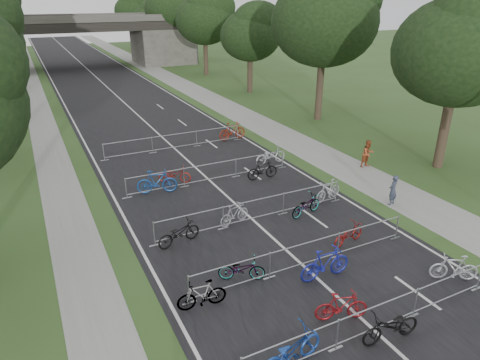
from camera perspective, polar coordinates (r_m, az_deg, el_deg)
name	(u,v)px	position (r m, az deg, el deg)	size (l,w,h in m)	color
road	(106,86)	(51.51, -17.39, 11.82)	(11.00, 140.00, 0.01)	black
sidewalk_right	(174,81)	(53.37, -8.76, 12.97)	(3.00, 140.00, 0.01)	gray
sidewalk_left	(34,93)	(50.85, -25.81, 10.45)	(2.00, 140.00, 0.01)	gray
lane_markings	(106,86)	(51.51, -17.39, 11.82)	(0.12, 140.00, 0.00)	silver
overpass_bridge	(82,42)	(65.75, -20.27, 16.90)	(31.00, 8.00, 7.05)	#413F3A
tree_right_0	(463,46)	(26.72, 27.62, 15.52)	(7.17, 7.17, 10.93)	#33261C
tree_right_1	(327,17)	(35.15, 11.48, 20.49)	(8.18, 8.18, 12.47)	#33261C
tree_right_2	(252,33)	(45.37, 1.56, 18.99)	(6.16, 6.16, 9.39)	#33261C
tree_right_3	(206,18)	(56.16, -4.61, 20.78)	(7.17, 7.17, 10.93)	#33261C
tree_right_4	(174,7)	(67.38, -8.83, 21.85)	(8.18, 8.18, 12.47)	#33261C
tree_right_5	(152,18)	(78.91, -11.69, 20.43)	(6.16, 6.16, 9.39)	#33261C
tree_right_6	(134,10)	(90.48, -13.97, 21.18)	(7.17, 7.17, 10.93)	#33261C
barrier_row_2	(378,318)	(14.06, 17.94, -17.10)	(9.70, 0.08, 1.10)	#9FA1A7
barrier_row_3	(305,255)	(16.33, 8.70, -9.82)	(9.70, 0.08, 1.10)	#9FA1A7
barrier_row_4	(254,210)	(19.25, 1.91, -4.07)	(9.70, 0.08, 1.10)	#9FA1A7
barrier_row_5	(211,173)	(23.35, -3.94, 1.00)	(9.70, 0.08, 1.10)	#9FA1A7
barrier_row_6	(175,142)	(28.65, -8.66, 5.08)	(9.70, 0.08, 1.10)	#9FA1A7
bike_8	(291,351)	(12.55, 6.80, -21.68)	(0.75, 2.15, 1.13)	#1C419C
bike_9	(341,306)	(14.24, 13.37, -16.08)	(0.48, 1.71, 1.02)	maroon
bike_10	(391,327)	(13.93, 19.52, -18.00)	(0.67, 1.93, 1.02)	black
bike_11	(454,268)	(17.30, 26.65, -10.41)	(0.48, 1.69, 1.02)	#AFB1B7
bike_12	(202,295)	(14.39, -5.12, -15.01)	(0.47, 1.66, 1.00)	#9FA1A7
bike_13	(242,269)	(15.57, 0.22, -11.80)	(0.59, 1.68, 0.88)	#9FA1A7
bike_14	(325,264)	(15.84, 11.29, -10.90)	(0.58, 2.04, 1.23)	#1C249E
bike_15	(348,234)	(18.17, 14.23, -7.02)	(0.58, 1.66, 0.87)	maroon
bike_16	(179,233)	(17.74, -8.17, -7.03)	(0.67, 1.92, 1.01)	black
bike_17	(234,214)	(19.05, -0.74, -4.58)	(0.46, 1.61, 0.97)	#96979D
bike_18	(306,206)	(20.05, 8.78, -3.38)	(0.64, 1.82, 0.96)	#9FA1A7
bike_19	(328,191)	(21.60, 11.70, -1.40)	(0.50, 1.78, 1.07)	#A5A5AD
bike_20	(157,182)	(22.34, -11.02, -0.24)	(0.59, 2.08, 1.25)	navy
bike_21	(175,175)	(23.50, -8.72, 0.72)	(0.62, 1.78, 0.94)	maroon
bike_22	(262,170)	(23.68, 3.01, 1.35)	(0.51, 1.81, 1.09)	black
bike_23	(270,155)	(25.89, 4.09, 3.28)	(0.72, 2.06, 1.08)	silver
bike_27	(232,131)	(30.31, -1.04, 6.53)	(0.59, 2.09, 1.26)	maroon
pedestrian_a	(393,190)	(21.94, 19.72, -1.29)	(0.56, 0.37, 1.53)	#2F3546
pedestrian_b	(368,154)	(26.39, 16.69, 3.37)	(0.80, 0.62, 1.64)	#974421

